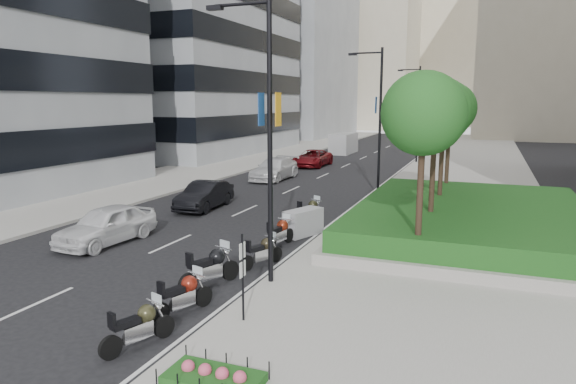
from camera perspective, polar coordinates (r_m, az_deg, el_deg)
The scene contains 32 objects.
ground at distance 18.05m, azimuth -16.04°, elevation -9.24°, with size 160.00×160.00×0.00m, color black.
sidewalk_right at distance 43.85m, azimuth 19.13°, elevation 1.97°, with size 10.00×100.00×0.15m, color #9E9B93.
sidewalk_left at distance 49.28m, azimuth -6.07°, elevation 3.31°, with size 8.00×100.00×0.15m, color #9E9B93.
lane_edge at distance 44.36m, azimuth 12.27°, elevation 2.29°, with size 0.12×100.00×0.01m, color silver.
lane_centre at distance 45.45m, azimuth 5.79°, elevation 2.66°, with size 0.12×100.00×0.01m, color silver.
building_grey_far at distance 90.77m, azimuth -1.21°, elevation 15.88°, with size 22.00×26.00×30.00m, color gray.
building_cream_right at distance 94.92m, azimuth 29.32°, elevation 16.21°, with size 28.00×24.00×36.00m, color #B7AD93.
building_cream_left at distance 117.50m, azimuth 7.43°, elevation 15.46°, with size 26.00×24.00×34.00m, color #B7AD93.
building_cream_centre at distance 134.36m, azimuth 18.22°, elevation 15.23°, with size 30.00×24.00×38.00m, color #B7AD93.
planter at distance 24.09m, azimuth 19.51°, elevation -3.70°, with size 10.00×14.00×0.40m, color #9B9690.
hedge at distance 23.96m, azimuth 19.59°, elevation -2.31°, with size 9.40×13.40×0.80m, color #134517.
flower_bed at distance 11.27m, azimuth -8.26°, elevation -19.85°, with size 2.00×1.00×0.20m, color #134517.
tree_0 at distance 17.57m, azimuth 14.83°, elevation 8.36°, with size 2.80×2.80×6.30m.
tree_1 at distance 21.54m, azimuth 16.09°, elevation 8.57°, with size 2.80×2.80×6.30m.
tree_2 at distance 25.53m, azimuth 16.95°, elevation 8.70°, with size 2.80×2.80×6.30m.
tree_3 at distance 29.52m, azimuth 17.58°, elevation 8.80°, with size 2.80×2.80×6.30m.
lamp_post_0 at distance 15.81m, azimuth -2.56°, elevation 7.22°, with size 2.34×0.45×9.00m.
lamp_post_1 at distance 32.09m, azimuth 9.94°, elevation 8.54°, with size 2.34×0.45×9.00m.
lamp_post_2 at distance 49.86m, azimuth 14.12°, elevation 8.89°, with size 2.34×0.45×9.00m.
parking_sign at distance 13.53m, azimuth -5.06°, elevation -8.92°, with size 0.06×0.32×2.50m.
motorcycle_0 at distance 13.17m, azimuth -16.19°, elevation -14.10°, with size 0.89×1.97×1.02m.
motorcycle_1 at distance 14.74m, azimuth -11.56°, elevation -11.13°, with size 0.89×2.07×1.06m.
motorcycle_2 at distance 16.66m, azimuth -8.57°, elevation -8.28°, with size 1.07×2.27×1.19m.
motorcycle_3 at distance 18.50m, azimuth -2.86°, elevation -6.63°, with size 0.93×1.90×1.00m.
motorcycle_4 at distance 20.85m, azimuth -0.93°, elevation -4.57°, with size 0.72×2.16×1.08m.
motorcycle_5 at distance 22.57m, azimuth 1.69°, elevation -3.41°, with size 1.42×2.08×1.17m.
motorcycle_6 at distance 25.04m, azimuth 2.43°, elevation -2.11°, with size 1.01×2.00×1.06m.
car_a at distance 22.58m, azimuth -19.52°, elevation -3.44°, with size 1.88×4.66×1.59m, color white.
car_b at distance 28.48m, azimuth -9.27°, elevation -0.37°, with size 1.58×4.52×1.49m, color black.
car_c at distance 38.65m, azimuth -1.52°, elevation 2.58°, with size 2.23×5.48×1.59m, color silver.
car_d at distance 46.46m, azimuth 2.75°, elevation 3.78°, with size 2.48×5.37×1.49m, color maroon.
delivery_van at distance 58.23m, azimuth 6.14°, elevation 5.31°, with size 2.05×5.35×2.25m.
Camera 1 is at (10.53, -13.44, 5.86)m, focal length 32.00 mm.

